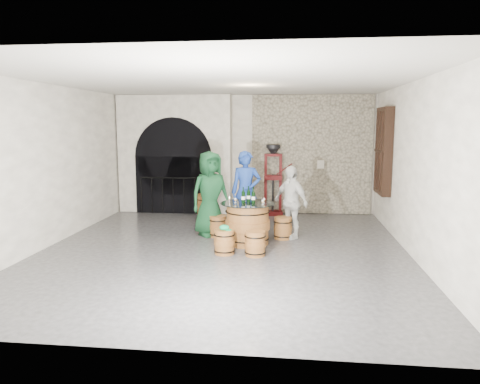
# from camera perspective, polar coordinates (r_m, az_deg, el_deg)

# --- Properties ---
(ground) EXTENTS (8.00, 8.00, 0.00)m
(ground) POSITION_cam_1_polar(r_m,az_deg,el_deg) (8.87, -2.05, -7.28)
(ground) COLOR #2E2E30
(ground) RESTS_ON ground
(wall_back) EXTENTS (8.00, 0.00, 8.00)m
(wall_back) POSITION_cam_1_polar(r_m,az_deg,el_deg) (12.54, 0.65, 4.78)
(wall_back) COLOR white
(wall_back) RESTS_ON ground
(wall_front) EXTENTS (8.00, 0.00, 8.00)m
(wall_front) POSITION_cam_1_polar(r_m,az_deg,el_deg) (4.70, -9.46, -1.56)
(wall_front) COLOR white
(wall_front) RESTS_ON ground
(wall_left) EXTENTS (0.00, 8.00, 8.00)m
(wall_left) POSITION_cam_1_polar(r_m,az_deg,el_deg) (9.74, -22.95, 3.04)
(wall_left) COLOR white
(wall_left) RESTS_ON ground
(wall_right) EXTENTS (0.00, 8.00, 8.00)m
(wall_right) POSITION_cam_1_polar(r_m,az_deg,el_deg) (8.77, 21.17, 2.61)
(wall_right) COLOR white
(wall_right) RESTS_ON ground
(ceiling) EXTENTS (8.00, 8.00, 0.00)m
(ceiling) POSITION_cam_1_polar(r_m,az_deg,el_deg) (8.58, -2.17, 13.76)
(ceiling) COLOR beige
(ceiling) RESTS_ON wall_back
(stone_facing_panel) EXTENTS (3.20, 0.12, 3.18)m
(stone_facing_panel) POSITION_cam_1_polar(r_m,az_deg,el_deg) (12.42, 8.93, 4.64)
(stone_facing_panel) COLOR tan
(stone_facing_panel) RESTS_ON ground
(arched_opening) EXTENTS (3.10, 0.60, 3.19)m
(arched_opening) POSITION_cam_1_polar(r_m,az_deg,el_deg) (12.62, -8.12, 4.64)
(arched_opening) COLOR white
(arched_opening) RESTS_ON ground
(shuttered_window) EXTENTS (0.23, 1.10, 2.00)m
(shuttered_window) POSITION_cam_1_polar(r_m,az_deg,el_deg) (11.06, 17.51, 4.93)
(shuttered_window) COLOR black
(shuttered_window) RESTS_ON wall_right
(barrel_table) EXTENTS (1.10, 1.10, 0.84)m
(barrel_table) POSITION_cam_1_polar(r_m,az_deg,el_deg) (9.22, 0.95, -3.98)
(barrel_table) COLOR brown
(barrel_table) RESTS_ON ground
(barrel_stool_left) EXTENTS (0.40, 0.40, 0.47)m
(barrel_stool_left) POSITION_cam_1_polar(r_m,az_deg,el_deg) (9.85, -2.79, -4.31)
(barrel_stool_left) COLOR brown
(barrel_stool_left) RESTS_ON ground
(barrel_stool_far) EXTENTS (0.40, 0.40, 0.47)m
(barrel_stool_far) POSITION_cam_1_polar(r_m,az_deg,el_deg) (10.11, 0.78, -3.97)
(barrel_stool_far) COLOR brown
(barrel_stool_far) RESTS_ON ground
(barrel_stool_right) EXTENTS (0.40, 0.40, 0.47)m
(barrel_stool_right) POSITION_cam_1_polar(r_m,az_deg,el_deg) (9.71, 5.40, -4.53)
(barrel_stool_right) COLOR brown
(barrel_stool_right) RESTS_ON ground
(barrel_stool_near_right) EXTENTS (0.40, 0.40, 0.47)m
(barrel_stool_near_right) POSITION_cam_1_polar(r_m,az_deg,el_deg) (8.44, 1.92, -6.48)
(barrel_stool_near_right) COLOR brown
(barrel_stool_near_right) RESTS_ON ground
(barrel_stool_near_left) EXTENTS (0.40, 0.40, 0.47)m
(barrel_stool_near_left) POSITION_cam_1_polar(r_m,az_deg,el_deg) (8.55, -1.97, -6.28)
(barrel_stool_near_left) COLOR brown
(barrel_stool_near_left) RESTS_ON ground
(green_cap) EXTENTS (0.23, 0.19, 0.10)m
(green_cap) POSITION_cam_1_polar(r_m,az_deg,el_deg) (8.49, -1.96, -4.50)
(green_cap) COLOR #0C884E
(green_cap) RESTS_ON barrel_stool_near_left
(person_green) EXTENTS (1.07, 1.02, 1.84)m
(person_green) POSITION_cam_1_polar(r_m,az_deg,el_deg) (9.88, -3.75, -0.20)
(person_green) COLOR #0F381D
(person_green) RESTS_ON ground
(person_blue) EXTENTS (0.73, 0.54, 1.83)m
(person_blue) POSITION_cam_1_polar(r_m,az_deg,el_deg) (10.14, 0.76, 0.00)
(person_blue) COLOR navy
(person_blue) RESTS_ON ground
(person_white) EXTENTS (0.91, 0.90, 1.55)m
(person_white) POSITION_cam_1_polar(r_m,az_deg,el_deg) (9.71, 6.37, -1.27)
(person_white) COLOR silver
(person_white) RESTS_ON ground
(wine_bottle_left) EXTENTS (0.08, 0.08, 0.32)m
(wine_bottle_left) POSITION_cam_1_polar(r_m,az_deg,el_deg) (9.12, 0.42, -0.56)
(wine_bottle_left) COLOR black
(wine_bottle_left) RESTS_ON barrel_table
(wine_bottle_center) EXTENTS (0.08, 0.08, 0.32)m
(wine_bottle_center) POSITION_cam_1_polar(r_m,az_deg,el_deg) (9.11, 1.68, -0.58)
(wine_bottle_center) COLOR black
(wine_bottle_center) RESTS_ON barrel_table
(wine_bottle_right) EXTENTS (0.08, 0.08, 0.32)m
(wine_bottle_right) POSITION_cam_1_polar(r_m,az_deg,el_deg) (9.22, 1.09, -0.47)
(wine_bottle_right) COLOR black
(wine_bottle_right) RESTS_ON barrel_table
(tasting_glass_a) EXTENTS (0.05, 0.05, 0.10)m
(tasting_glass_a) POSITION_cam_1_polar(r_m,az_deg,el_deg) (9.15, -0.58, -1.06)
(tasting_glass_a) COLOR #C67E26
(tasting_glass_a) RESTS_ON barrel_table
(tasting_glass_b) EXTENTS (0.05, 0.05, 0.10)m
(tasting_glass_b) POSITION_cam_1_polar(r_m,az_deg,el_deg) (9.13, 3.03, -1.08)
(tasting_glass_b) COLOR #C67E26
(tasting_glass_b) RESTS_ON barrel_table
(tasting_glass_c) EXTENTS (0.05, 0.05, 0.10)m
(tasting_glass_c) POSITION_cam_1_polar(r_m,az_deg,el_deg) (9.33, 0.63, -0.87)
(tasting_glass_c) COLOR #C67E26
(tasting_glass_c) RESTS_ON barrel_table
(tasting_glass_d) EXTENTS (0.05, 0.05, 0.10)m
(tasting_glass_d) POSITION_cam_1_polar(r_m,az_deg,el_deg) (9.41, 1.77, -0.80)
(tasting_glass_d) COLOR #C67E26
(tasting_glass_d) RESTS_ON barrel_table
(tasting_glass_e) EXTENTS (0.05, 0.05, 0.10)m
(tasting_glass_e) POSITION_cam_1_polar(r_m,az_deg,el_deg) (8.94, 2.88, -1.30)
(tasting_glass_e) COLOR #C67E26
(tasting_glass_e) RESTS_ON barrel_table
(tasting_glass_f) EXTENTS (0.05, 0.05, 0.10)m
(tasting_glass_f) POSITION_cam_1_polar(r_m,az_deg,el_deg) (9.32, -1.32, -0.88)
(tasting_glass_f) COLOR #C67E26
(tasting_glass_f) RESTS_ON barrel_table
(side_barrel) EXTENTS (0.50, 0.50, 0.66)m
(side_barrel) POSITION_cam_1_polar(r_m,az_deg,el_deg) (11.55, -4.25, -1.92)
(side_barrel) COLOR brown
(side_barrel) RESTS_ON ground
(corking_press) EXTENTS (0.79, 0.47, 1.88)m
(corking_press) POSITION_cam_1_polar(r_m,az_deg,el_deg) (12.13, 4.17, 2.23)
(corking_press) COLOR #4C0C0C
(corking_press) RESTS_ON ground
(control_box) EXTENTS (0.18, 0.10, 0.22)m
(control_box) POSITION_cam_1_polar(r_m,az_deg,el_deg) (12.37, 10.08, 3.44)
(control_box) COLOR silver
(control_box) RESTS_ON wall_back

